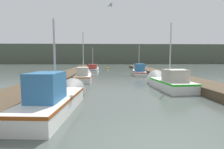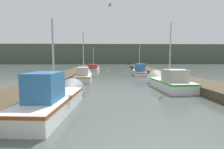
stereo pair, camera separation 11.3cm
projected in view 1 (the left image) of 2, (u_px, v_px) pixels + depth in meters
The scene contains 14 objects.
dock_left at pixel (67, 75), 19.61m from camera, with size 2.34×40.00×0.49m.
dock_right at pixel (163, 75), 20.01m from camera, with size 2.34×40.00×0.49m.
distant_shore_ridge at pixel (108, 54), 73.25m from camera, with size 120.00×16.00×7.45m.
fishing_boat_0 at pixel (57, 98), 7.18m from camera, with size 1.79×5.46×4.01m.
fishing_boat_1 at pixel (167, 82), 12.37m from camera, with size 2.03×5.05×4.96m.
fishing_boat_2 at pixel (84, 76), 16.84m from camera, with size 1.71×5.38×4.91m.
fishing_boat_3 at pixel (139, 71), 22.57m from camera, with size 2.00×5.99×4.17m.
fishing_boat_4 at pixel (93, 69), 27.37m from camera, with size 1.85×5.14×4.25m.
mooring_piling_0 at pixel (143, 69), 26.07m from camera, with size 0.33×0.33×1.11m.
mooring_piling_1 at pixel (172, 77), 14.84m from camera, with size 0.32×0.32×0.97m.
mooring_piling_2 at pixel (183, 79), 11.97m from camera, with size 0.33×0.33×1.38m.
mooring_piling_3 at pixel (45, 88), 9.62m from camera, with size 0.31×0.31×0.97m.
channel_buoy at pixel (107, 68), 34.77m from camera, with size 0.47×0.47×0.97m.
seagull_1 at pixel (110, 6), 9.49m from camera, with size 0.31×0.56×0.12m.
Camera 1 is at (-1.13, -3.70, 2.10)m, focal length 28.00 mm.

